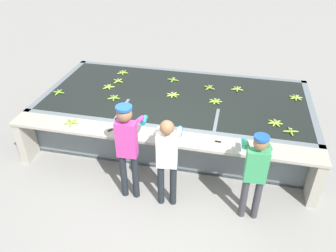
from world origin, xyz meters
The scene contains 22 objects.
ground_plane centered at (0.00, 0.00, 0.00)m, with size 80.00×80.00×0.00m, color gray.
wash_tank centered at (0.00, 1.76, 0.45)m, with size 5.49×2.63×0.92m.
work_ledge centered at (0.00, 0.23, 0.67)m, with size 5.49×0.45×0.92m.
worker_0 centered at (-0.36, -0.32, 1.09)m, with size 0.43×0.73×1.77m.
worker_1 centered at (0.28, -0.34, 0.97)m, with size 0.46×0.73×1.62m.
worker_2 centered at (1.61, -0.34, 0.94)m, with size 0.43×0.72×1.56m.
banana_bunch_floating_0 centered at (-1.41, 2.11, 0.93)m, with size 0.27×0.27×0.08m.
banana_bunch_floating_1 centered at (1.96, 1.07, 0.93)m, with size 0.28×0.28×0.08m.
banana_bunch_floating_2 centered at (1.23, 2.29, 0.93)m, with size 0.28×0.27×0.08m.
banana_bunch_floating_3 centered at (-1.51, 1.77, 0.93)m, with size 0.28×0.27×0.08m.
banana_bunch_floating_4 centered at (2.21, 0.84, 0.93)m, with size 0.28×0.28×0.08m.
banana_bunch_floating_5 centered at (-0.07, 1.72, 0.93)m, with size 0.28×0.27×0.08m.
banana_bunch_floating_6 centered at (2.43, 2.16, 0.93)m, with size 0.28×0.28×0.08m.
banana_bunch_floating_7 centered at (-1.47, 2.56, 0.93)m, with size 0.27×0.28×0.08m.
banana_bunch_floating_8 centered at (-1.22, 1.33, 0.93)m, with size 0.27×0.28×0.08m.
banana_bunch_floating_9 centered at (0.63, 2.22, 0.93)m, with size 0.27×0.27×0.08m.
banana_bunch_floating_10 centered at (-0.21, 2.44, 0.93)m, with size 0.28×0.28×0.08m.
banana_bunch_floating_11 centered at (0.83, 1.64, 0.93)m, with size 0.28×0.28×0.08m.
banana_bunch_floating_12 centered at (-2.45, 1.30, 0.93)m, with size 0.28×0.28×0.08m.
banana_bunch_ledge_0 centered at (-1.63, 0.26, 0.94)m, with size 0.27×0.28×0.08m.
knife_0 centered at (1.08, 0.26, 0.93)m, with size 0.35×0.04×0.02m.
knife_1 centered at (-0.82, 0.25, 0.93)m, with size 0.23×0.30×0.02m.
Camera 1 is at (1.17, -4.22, 4.11)m, focal length 35.00 mm.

